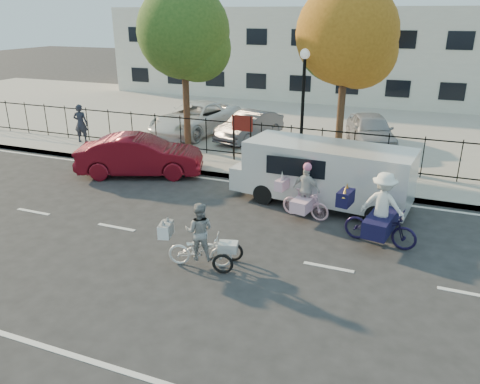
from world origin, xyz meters
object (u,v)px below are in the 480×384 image
at_px(lamppost, 303,88).
at_px(lot_car_c, 250,126).
at_px(lot_car_d, 371,130).
at_px(lot_car_b, 196,118).
at_px(zebra_trike, 200,242).
at_px(pedestrian, 81,123).
at_px(unicorn_bike, 305,198).
at_px(red_sedan, 140,155).
at_px(bull_bike, 380,216).
at_px(white_van, 324,172).

height_order(lamppost, lot_car_c, lamppost).
bearing_deg(lot_car_d, lamppost, -135.32).
xyz_separation_m(lamppost, lot_car_b, (-6.05, 3.33, -2.23)).
bearing_deg(zebra_trike, pedestrian, 37.53).
distance_m(zebra_trike, unicorn_bike, 3.98).
distance_m(lamppost, lot_car_b, 7.26).
relative_size(red_sedan, lot_car_d, 1.08).
bearing_deg(lot_car_b, lot_car_c, 6.78).
bearing_deg(pedestrian, lot_car_c, -171.74).
bearing_deg(bull_bike, zebra_trike, 135.07).
bearing_deg(white_van, bull_bike, -41.01).
xyz_separation_m(bull_bike, white_van, (-1.92, 2.10, 0.29)).
distance_m(unicorn_bike, pedestrian, 12.12).
relative_size(white_van, red_sedan, 1.25).
distance_m(unicorn_bike, red_sedan, 6.78).
xyz_separation_m(bull_bike, lot_car_b, (-9.49, 8.43, 0.10)).
distance_m(white_van, pedestrian, 12.03).
bearing_deg(lot_car_d, zebra_trike, -119.88).
xyz_separation_m(zebra_trike, pedestrian, (-9.77, 7.82, 0.39)).
xyz_separation_m(lot_car_c, lot_car_d, (5.29, 0.90, 0.08)).
height_order(bull_bike, white_van, bull_bike).
xyz_separation_m(bull_bike, red_sedan, (-8.79, 2.50, -0.04)).
bearing_deg(lamppost, zebra_trike, -92.70).
bearing_deg(lot_car_d, pedestrian, -179.87).
bearing_deg(red_sedan, unicorn_bike, -125.05).
xyz_separation_m(white_van, lot_car_c, (-4.73, 6.16, -0.28)).
bearing_deg(zebra_trike, lot_car_d, -25.41).
height_order(lamppost, unicorn_bike, lamppost).
bearing_deg(red_sedan, bull_bike, -127.47).
height_order(pedestrian, lot_car_c, pedestrian).
height_order(white_van, red_sedan, white_van).
distance_m(lamppost, zebra_trike, 8.22).
relative_size(white_van, lot_car_d, 1.35).
bearing_deg(lamppost, lot_car_b, 151.18).
relative_size(pedestrian, lot_car_c, 0.44).
distance_m(red_sedan, pedestrian, 5.45).
bearing_deg(lot_car_b, lamppost, -18.65).
height_order(red_sedan, pedestrian, pedestrian).
xyz_separation_m(unicorn_bike, lot_car_d, (0.84, 8.24, 0.24)).
xyz_separation_m(zebra_trike, bull_bike, (3.80, 2.72, 0.16)).
height_order(unicorn_bike, lot_car_d, unicorn_bike).
distance_m(lot_car_b, lot_car_d, 8.16).
height_order(lamppost, pedestrian, lamppost).
distance_m(unicorn_bike, lot_car_d, 8.29).
bearing_deg(lot_car_d, lot_car_b, 166.87).
relative_size(lamppost, red_sedan, 0.96).
relative_size(lot_car_b, lot_car_c, 1.37).
bearing_deg(zebra_trike, lot_car_b, 13.23).
bearing_deg(bull_bike, lamppost, 43.43).
height_order(bull_bike, lot_car_b, bull_bike).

